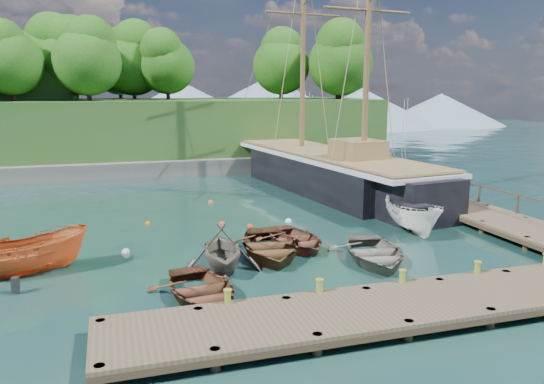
{
  "coord_description": "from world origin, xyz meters",
  "views": [
    {
      "loc": [
        -7.18,
        -19.98,
        7.04
      ],
      "look_at": [
        0.36,
        4.48,
        2.0
      ],
      "focal_mm": 35.0,
      "sensor_mm": 36.0,
      "label": 1
    }
  ],
  "objects_px": {
    "rowboat_3": "(374,261)",
    "motorboat_orange": "(27,275)",
    "cabin_boat_white": "(412,232)",
    "rowboat_2": "(269,255)",
    "rowboat_1": "(222,269)",
    "rowboat_0": "(201,299)",
    "schooner": "(329,175)",
    "rowboat_4": "(295,246)"
  },
  "relations": [
    {
      "from": "rowboat_2",
      "to": "cabin_boat_white",
      "type": "bearing_deg",
      "value": 19.24
    },
    {
      "from": "rowboat_3",
      "to": "cabin_boat_white",
      "type": "height_order",
      "value": "cabin_boat_white"
    },
    {
      "from": "rowboat_3",
      "to": "motorboat_orange",
      "type": "distance_m",
      "value": 13.71
    },
    {
      "from": "rowboat_1",
      "to": "rowboat_2",
      "type": "distance_m",
      "value": 2.59
    },
    {
      "from": "rowboat_4",
      "to": "cabin_boat_white",
      "type": "xyz_separation_m",
      "value": [
        6.38,
        0.57,
        0.0
      ]
    },
    {
      "from": "schooner",
      "to": "motorboat_orange",
      "type": "bearing_deg",
      "value": -153.33
    },
    {
      "from": "rowboat_1",
      "to": "motorboat_orange",
      "type": "height_order",
      "value": "rowboat_1"
    },
    {
      "from": "schooner",
      "to": "rowboat_0",
      "type": "bearing_deg",
      "value": -133.04
    },
    {
      "from": "rowboat_0",
      "to": "motorboat_orange",
      "type": "distance_m",
      "value": 7.42
    },
    {
      "from": "rowboat_2",
      "to": "motorboat_orange",
      "type": "xyz_separation_m",
      "value": [
        -9.59,
        0.42,
        0.0
      ]
    },
    {
      "from": "rowboat_0",
      "to": "rowboat_2",
      "type": "xyz_separation_m",
      "value": [
        3.62,
        3.98,
        0.0
      ]
    },
    {
      "from": "rowboat_1",
      "to": "rowboat_4",
      "type": "distance_m",
      "value": 4.34
    },
    {
      "from": "rowboat_1",
      "to": "rowboat_2",
      "type": "height_order",
      "value": "rowboat_1"
    },
    {
      "from": "cabin_boat_white",
      "to": "schooner",
      "type": "distance_m",
      "value": 11.06
    },
    {
      "from": "rowboat_1",
      "to": "rowboat_3",
      "type": "relative_size",
      "value": 0.78
    },
    {
      "from": "cabin_boat_white",
      "to": "rowboat_2",
      "type": "bearing_deg",
      "value": -162.04
    },
    {
      "from": "rowboat_3",
      "to": "rowboat_2",
      "type": "bearing_deg",
      "value": 165.73
    },
    {
      "from": "rowboat_0",
      "to": "cabin_boat_white",
      "type": "relative_size",
      "value": 0.9
    },
    {
      "from": "rowboat_1",
      "to": "motorboat_orange",
      "type": "relative_size",
      "value": 0.79
    },
    {
      "from": "rowboat_0",
      "to": "rowboat_1",
      "type": "distance_m",
      "value": 3.1
    },
    {
      "from": "motorboat_orange",
      "to": "cabin_boat_white",
      "type": "distance_m",
      "value": 17.49
    },
    {
      "from": "rowboat_3",
      "to": "schooner",
      "type": "distance_m",
      "value": 15.13
    },
    {
      "from": "motorboat_orange",
      "to": "rowboat_1",
      "type": "bearing_deg",
      "value": -116.39
    },
    {
      "from": "rowboat_3",
      "to": "rowboat_4",
      "type": "xyz_separation_m",
      "value": [
        -2.41,
        2.93,
        0.0
      ]
    },
    {
      "from": "rowboat_2",
      "to": "schooner",
      "type": "bearing_deg",
      "value": 65.65
    },
    {
      "from": "rowboat_3",
      "to": "schooner",
      "type": "xyz_separation_m",
      "value": [
        4.2,
        14.49,
        1.16
      ]
    },
    {
      "from": "rowboat_2",
      "to": "motorboat_orange",
      "type": "relative_size",
      "value": 1.1
    },
    {
      "from": "rowboat_3",
      "to": "cabin_boat_white",
      "type": "xyz_separation_m",
      "value": [
        3.97,
        3.49,
        0.0
      ]
    },
    {
      "from": "rowboat_1",
      "to": "cabin_boat_white",
      "type": "relative_size",
      "value": 0.75
    },
    {
      "from": "rowboat_2",
      "to": "cabin_boat_white",
      "type": "relative_size",
      "value": 1.06
    },
    {
      "from": "rowboat_4",
      "to": "rowboat_1",
      "type": "bearing_deg",
      "value": -158.96
    },
    {
      "from": "rowboat_4",
      "to": "cabin_boat_white",
      "type": "distance_m",
      "value": 6.4
    },
    {
      "from": "rowboat_0",
      "to": "cabin_boat_white",
      "type": "bearing_deg",
      "value": 18.24
    },
    {
      "from": "rowboat_1",
      "to": "schooner",
      "type": "bearing_deg",
      "value": 59.09
    },
    {
      "from": "rowboat_2",
      "to": "motorboat_orange",
      "type": "distance_m",
      "value": 9.6
    },
    {
      "from": "rowboat_0",
      "to": "schooner",
      "type": "relative_size",
      "value": 0.15
    },
    {
      "from": "rowboat_4",
      "to": "cabin_boat_white",
      "type": "bearing_deg",
      "value": -2.26
    },
    {
      "from": "rowboat_0",
      "to": "motorboat_orange",
      "type": "bearing_deg",
      "value": 136.49
    },
    {
      "from": "rowboat_0",
      "to": "rowboat_2",
      "type": "bearing_deg",
      "value": 40.61
    },
    {
      "from": "rowboat_0",
      "to": "rowboat_4",
      "type": "height_order",
      "value": "rowboat_0"
    },
    {
      "from": "rowboat_3",
      "to": "motorboat_orange",
      "type": "height_order",
      "value": "motorboat_orange"
    },
    {
      "from": "rowboat_1",
      "to": "motorboat_orange",
      "type": "distance_m",
      "value": 7.44
    }
  ]
}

